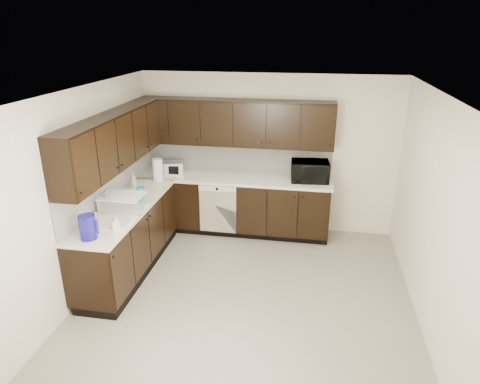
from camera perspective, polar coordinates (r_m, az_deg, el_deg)
name	(u,v)px	position (r m, az deg, el deg)	size (l,w,h in m)	color
floor	(248,293)	(5.54, 1.08, -13.32)	(4.00, 4.00, 0.00)	gray
ceiling	(250,92)	(4.61, 1.30, 13.21)	(4.00, 4.00, 0.00)	white
wall_back	(268,154)	(6.82, 3.78, 5.07)	(4.00, 0.02, 2.50)	beige
wall_left	(89,191)	(5.58, -19.54, 0.14)	(0.02, 4.00, 2.50)	beige
wall_right	(431,214)	(5.07, 24.16, -2.68)	(0.02, 4.00, 2.50)	beige
wall_front	(206,305)	(3.22, -4.51, -14.85)	(4.00, 0.02, 2.50)	beige
lower_cabinets	(194,221)	(6.48, -6.20, -3.83)	(3.00, 2.80, 0.90)	black
countertop	(192,189)	(6.28, -6.41, 0.36)	(3.03, 2.83, 0.04)	white
backsplash	(182,167)	(6.44, -7.78, 3.29)	(3.00, 2.80, 0.48)	silver
upper_cabinets	(185,130)	(6.15, -7.33, 8.15)	(3.00, 2.80, 0.70)	black
dishwasher	(218,206)	(6.61, -2.98, -1.91)	(0.58, 0.04, 0.78)	beige
sink	(116,220)	(5.57, -16.27, -3.65)	(0.54, 0.82, 0.42)	beige
microwave	(310,171)	(6.56, 9.29, 2.75)	(0.56, 0.38, 0.31)	black
soap_bottle_a	(116,223)	(5.12, -16.19, -4.01)	(0.09, 0.09, 0.19)	gray
soap_bottle_b	(134,180)	(6.43, -14.00, 1.54)	(0.08, 0.08, 0.21)	gray
toaster_oven	(173,168)	(6.89, -8.88, 3.22)	(0.32, 0.24, 0.20)	silver
storage_bin	(122,203)	(5.65, -15.41, -1.43)	(0.51, 0.38, 0.20)	white
blue_pitcher	(88,227)	(5.01, -19.65, -4.43)	(0.19, 0.19, 0.28)	#151093
teal_tumbler	(141,195)	(5.81, -13.08, -0.42)	(0.10, 0.10, 0.23)	#0D8893
paper_towel_roll	(158,170)	(6.62, -10.90, 2.94)	(0.15, 0.15, 0.34)	white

